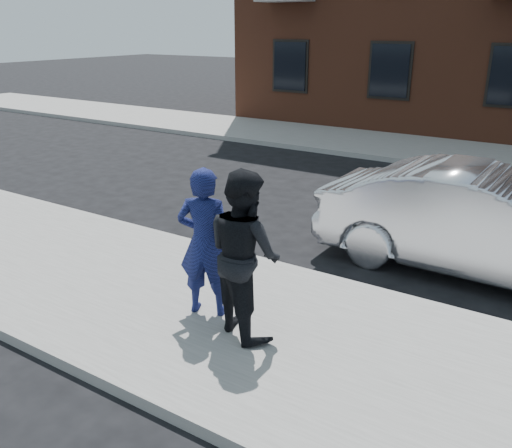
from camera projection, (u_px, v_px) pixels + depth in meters
The scene contains 8 objects.
ground at pixel (302, 340), 6.64m from camera, with size 100.00×100.00×0.00m, color black.
near_sidewalk at pixel (292, 345), 6.42m from camera, with size 50.00×3.50×0.15m, color gray.
near_curb at pixel (353, 287), 7.84m from camera, with size 50.00×0.10×0.15m, color #999691.
far_sidewalk at pixel (488, 157), 15.50m from camera, with size 50.00×3.50×0.15m, color gray.
far_curb at pixel (474, 171), 14.08m from camera, with size 50.00×0.10×0.15m, color #999691.
silver_sedan at pixel (483, 223), 8.19m from camera, with size 1.73×4.95×1.63m, color silver.
man_hoodie at pixel (205, 242), 6.70m from camera, with size 0.82×0.67×1.92m.
man_peacoat at pixel (244, 253), 6.26m from camera, with size 1.21×1.10×2.01m.
Camera 1 is at (2.62, -5.13, 3.64)m, focal length 38.00 mm.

